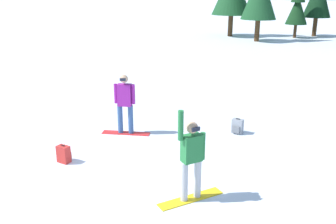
{
  "coord_description": "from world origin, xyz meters",
  "views": [
    {
      "loc": [
        4.22,
        -6.98,
        4.24
      ],
      "look_at": [
        0.32,
        1.98,
        1.0
      ],
      "focal_mm": 40.73,
      "sensor_mm": 36.0,
      "label": 1
    }
  ],
  "objects": [
    {
      "name": "pine_tree_short",
      "position": [
        0.96,
        27.8,
        2.82
      ],
      "size": [
        1.82,
        1.82,
        5.18
      ],
      "color": "#472D19",
      "rests_on": "ground_plane"
    },
    {
      "name": "snowboarder_foreground",
      "position": [
        1.87,
        -0.39,
        0.94
      ],
      "size": [
        1.12,
        1.33,
        1.99
      ],
      "color": "yellow",
      "rests_on": "ground_plane"
    },
    {
      "name": "backpack_red",
      "position": [
        -1.68,
        0.0,
        0.21
      ],
      "size": [
        0.34,
        0.29,
        0.47
      ],
      "color": "red",
      "rests_on": "ground_plane"
    },
    {
      "name": "ground_plane",
      "position": [
        0.0,
        0.0,
        0.0
      ],
      "size": [
        800.0,
        800.0,
        0.0
      ],
      "primitive_type": "plane",
      "color": "silver"
    },
    {
      "name": "snowboarder_midground",
      "position": [
        -1.23,
        2.34,
        0.97
      ],
      "size": [
        1.47,
        0.66,
        1.81
      ],
      "color": "red",
      "rests_on": "ground_plane"
    },
    {
      "name": "backpack_grey",
      "position": [
        1.85,
        3.71,
        0.21
      ],
      "size": [
        0.34,
        0.29,
        0.47
      ],
      "color": "gray",
      "rests_on": "ground_plane"
    }
  ]
}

